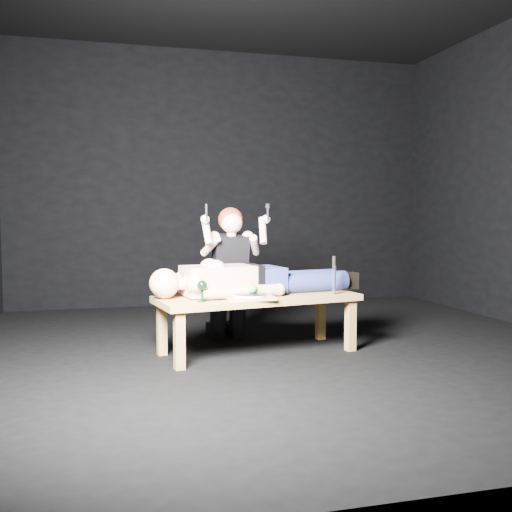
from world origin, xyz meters
The scene contains 13 objects.
ground centered at (0.00, 0.00, 0.00)m, with size 5.00×5.00×0.00m, color black.
back_wall centered at (0.00, 2.50, 1.50)m, with size 5.00×5.00×0.00m, color black.
table centered at (-0.27, -0.08, 0.23)m, with size 1.55×0.58×0.45m, color #AA8543.
lying_man centered at (-0.23, 0.02, 0.59)m, with size 1.66×0.51×0.28m, color #DAAB92, non-canonical shape.
kneeling_woman centered at (-0.39, 0.45, 0.58)m, with size 0.62×0.69×1.16m, color black, non-canonical shape.
serving_tray centered at (-0.38, -0.27, 0.46)m, with size 0.35×0.25×0.02m, color tan.
plate centered at (-0.38, -0.27, 0.48)m, with size 0.23×0.23×0.02m, color white.
apple centered at (-0.36, -0.26, 0.53)m, with size 0.08×0.08×0.08m, color green.
goblet centered at (-0.73, -0.30, 0.53)m, with size 0.07×0.07×0.15m, color black, non-canonical shape.
fork_flat centered at (-0.54, -0.31, 0.45)m, with size 0.01×0.16×0.01m, color #B2B2B7.
knife_flat centered at (-0.21, -0.24, 0.45)m, with size 0.01×0.16×0.01m, color #B2B2B7.
spoon_flat centered at (-0.27, -0.16, 0.45)m, with size 0.01×0.16×0.01m, color #B2B2B7.
carving_knife centered at (0.32, -0.18, 0.60)m, with size 0.04×0.04×0.30m, color #B2B2B7, non-canonical shape.
Camera 1 is at (-1.41, -4.40, 1.07)m, focal length 40.97 mm.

